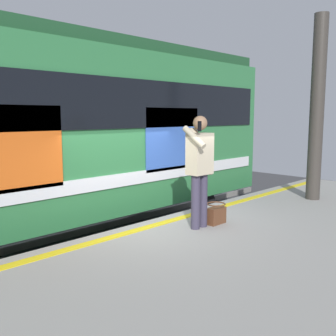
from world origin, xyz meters
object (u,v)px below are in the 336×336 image
(passenger, at_px, (199,163))
(station_column, at_px, (317,109))
(train_carriage, at_px, (62,127))
(handbag, at_px, (216,214))

(passenger, relative_size, station_column, 0.46)
(train_carriage, relative_size, passenger, 5.43)
(train_carriage, bearing_deg, passenger, 98.54)
(train_carriage, bearing_deg, handbag, 104.48)
(passenger, height_order, station_column, station_column)
(station_column, bearing_deg, handbag, -6.02)
(passenger, distance_m, handbag, 0.95)
(handbag, bearing_deg, train_carriage, -75.52)
(train_carriage, relative_size, station_column, 2.51)
(passenger, bearing_deg, handbag, 170.36)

